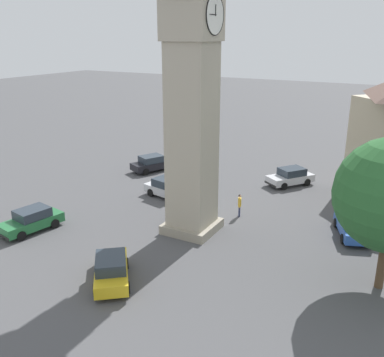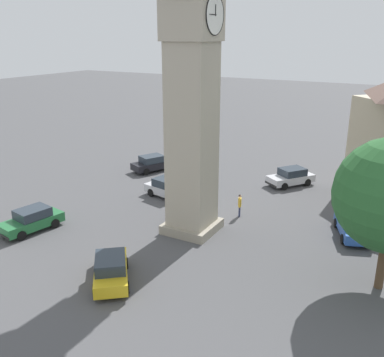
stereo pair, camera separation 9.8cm
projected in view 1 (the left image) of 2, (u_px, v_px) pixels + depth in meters
The scene contains 9 objects.
ground_plane at pixel (192, 230), 29.12m from camera, with size 200.00×200.00×0.00m, color #4C4C4F.
clock_tower at pixel (192, 33), 25.10m from camera, with size 3.91×3.91×21.63m.
car_blue_kerb at pixel (290, 177), 37.61m from camera, with size 4.33×3.78×1.53m.
car_silver_kerb at pixel (111, 269), 22.81m from camera, with size 4.27×3.90×1.53m.
car_red_corner at pixel (32, 220), 28.84m from camera, with size 4.37×2.43×1.53m.
car_white_side at pixel (168, 188), 34.77m from camera, with size 2.53×4.39×1.53m.
car_black_far at pixel (353, 225), 28.05m from camera, with size 4.46×3.07×1.53m.
car_green_alley at pixel (152, 163), 41.52m from camera, with size 4.45×3.31×1.53m.
pedestrian at pixel (240, 203), 31.01m from camera, with size 0.53×0.33×1.69m.
Camera 1 is at (23.18, 12.84, 12.58)m, focal length 40.35 mm.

